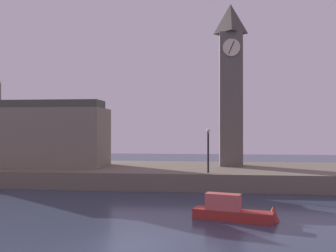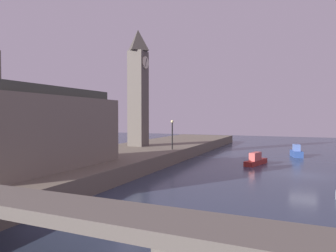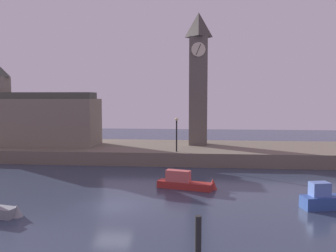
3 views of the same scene
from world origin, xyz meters
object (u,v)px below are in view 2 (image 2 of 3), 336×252
object	(u,v)px
boat_dinghy_red	(256,160)
clock_tower	(138,86)
boat_tour_blue	(296,152)
streetlamp	(172,131)
parliament_hall	(43,128)

from	to	relation	value
boat_dinghy_red	clock_tower	bearing A→B (deg)	87.70
clock_tower	boat_dinghy_red	world-z (taller)	clock_tower
boat_tour_blue	streetlamp	bearing A→B (deg)	127.59
clock_tower	boat_dinghy_red	bearing A→B (deg)	-92.30
parliament_hall	streetlamp	size ratio (longest dim) A/B	3.54
parliament_hall	boat_dinghy_red	size ratio (longest dim) A/B	2.56
clock_tower	boat_tour_blue	xyz separation A→B (m)	(8.87, -20.76, -9.40)
boat_tour_blue	boat_dinghy_red	world-z (taller)	boat_tour_blue
boat_dinghy_red	parliament_hall	bearing A→B (deg)	142.99
clock_tower	boat_tour_blue	size ratio (longest dim) A/B	4.30
parliament_hall	streetlamp	world-z (taller)	parliament_hall
clock_tower	parliament_hall	xyz separation A→B (m)	(-19.56, -2.15, -5.23)
boat_tour_blue	boat_dinghy_red	bearing A→B (deg)	155.46
clock_tower	parliament_hall	bearing A→B (deg)	-173.72
streetlamp	boat_dinghy_red	world-z (taller)	streetlamp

